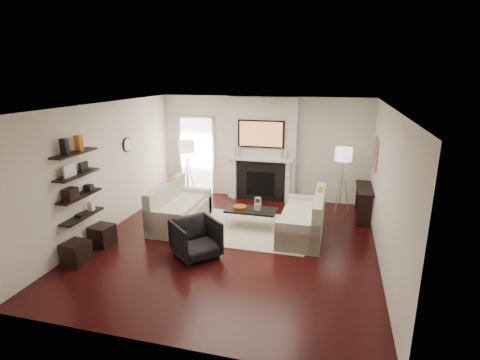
% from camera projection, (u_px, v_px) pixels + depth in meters
% --- Properties ---
extents(room_envelope, '(6.00, 6.00, 6.00)m').
position_uv_depth(room_envelope, '(232.00, 178.00, 7.07)').
color(room_envelope, black).
rests_on(room_envelope, ground).
extents(chimney_breast, '(1.80, 0.25, 2.70)m').
position_uv_depth(chimney_breast, '(262.00, 149.00, 9.75)').
color(chimney_breast, silver).
rests_on(chimney_breast, floor).
extents(fireplace_surround, '(1.30, 0.02, 1.04)m').
position_uv_depth(fireplace_surround, '(260.00, 181.00, 9.85)').
color(fireplace_surround, black).
rests_on(fireplace_surround, floor).
extents(firebox, '(0.75, 0.02, 0.65)m').
position_uv_depth(firebox, '(260.00, 184.00, 9.87)').
color(firebox, black).
rests_on(firebox, floor).
extents(mantel_pilaster_l, '(0.12, 0.08, 1.10)m').
position_uv_depth(mantel_pilaster_l, '(234.00, 179.00, 9.99)').
color(mantel_pilaster_l, white).
rests_on(mantel_pilaster_l, floor).
extents(mantel_pilaster_r, '(0.12, 0.08, 1.10)m').
position_uv_depth(mantel_pilaster_r, '(288.00, 182.00, 9.64)').
color(mantel_pilaster_r, white).
rests_on(mantel_pilaster_r, floor).
extents(mantel_shelf, '(1.70, 0.18, 0.07)m').
position_uv_depth(mantel_shelf, '(260.00, 160.00, 9.64)').
color(mantel_shelf, white).
rests_on(mantel_shelf, chimney_breast).
extents(tv_body, '(1.20, 0.06, 0.70)m').
position_uv_depth(tv_body, '(261.00, 134.00, 9.48)').
color(tv_body, black).
rests_on(tv_body, chimney_breast).
extents(tv_screen, '(1.10, 0.00, 0.62)m').
position_uv_depth(tv_screen, '(261.00, 134.00, 9.45)').
color(tv_screen, '#BF723F').
rests_on(tv_screen, tv_body).
extents(candlestick_l_tall, '(0.04, 0.04, 0.30)m').
position_uv_depth(candlestick_l_tall, '(240.00, 151.00, 9.73)').
color(candlestick_l_tall, silver).
rests_on(candlestick_l_tall, mantel_shelf).
extents(candlestick_l_short, '(0.04, 0.04, 0.24)m').
position_uv_depth(candlestick_l_short, '(235.00, 152.00, 9.77)').
color(candlestick_l_short, silver).
rests_on(candlestick_l_short, mantel_shelf).
extents(candlestick_r_tall, '(0.04, 0.04, 0.30)m').
position_uv_depth(candlestick_r_tall, '(282.00, 154.00, 9.46)').
color(candlestick_r_tall, silver).
rests_on(candlestick_r_tall, mantel_shelf).
extents(candlestick_r_short, '(0.04, 0.04, 0.24)m').
position_uv_depth(candlestick_r_short, '(287.00, 155.00, 9.44)').
color(candlestick_r_short, silver).
rests_on(candlestick_r_short, mantel_shelf).
extents(hallway_panel, '(0.90, 0.02, 2.10)m').
position_uv_depth(hallway_panel, '(197.00, 156.00, 10.38)').
color(hallway_panel, white).
rests_on(hallway_panel, floor).
extents(door_trim_l, '(0.06, 0.06, 2.16)m').
position_uv_depth(door_trim_l, '(181.00, 155.00, 10.47)').
color(door_trim_l, white).
rests_on(door_trim_l, floor).
extents(door_trim_r, '(0.06, 0.06, 2.16)m').
position_uv_depth(door_trim_r, '(213.00, 157.00, 10.24)').
color(door_trim_r, white).
rests_on(door_trim_r, floor).
extents(door_trim_top, '(1.02, 0.06, 0.06)m').
position_uv_depth(door_trim_top, '(196.00, 117.00, 10.06)').
color(door_trim_top, white).
rests_on(door_trim_top, wall_back).
extents(rug, '(2.60, 2.00, 0.01)m').
position_uv_depth(rug, '(248.00, 229.00, 8.13)').
color(rug, beige).
rests_on(rug, floor).
extents(loveseat_left_base, '(0.85, 1.80, 0.42)m').
position_uv_depth(loveseat_left_base, '(181.00, 215.00, 8.35)').
color(loveseat_left_base, beige).
rests_on(loveseat_left_base, floor).
extents(loveseat_left_back, '(0.18, 1.80, 0.80)m').
position_uv_depth(loveseat_left_back, '(166.00, 201.00, 8.34)').
color(loveseat_left_back, beige).
rests_on(loveseat_left_back, floor).
extents(loveseat_left_arm_n, '(0.85, 0.18, 0.60)m').
position_uv_depth(loveseat_left_arm_n, '(164.00, 225.00, 7.57)').
color(loveseat_left_arm_n, beige).
rests_on(loveseat_left_arm_n, floor).
extents(loveseat_left_arm_s, '(0.85, 0.18, 0.60)m').
position_uv_depth(loveseat_left_arm_s, '(194.00, 200.00, 9.07)').
color(loveseat_left_arm_s, beige).
rests_on(loveseat_left_arm_s, floor).
extents(loveseat_left_cushion, '(0.63, 1.44, 0.10)m').
position_uv_depth(loveseat_left_cushion, '(182.00, 205.00, 8.26)').
color(loveseat_left_cushion, beige).
rests_on(loveseat_left_cushion, loveseat_left_base).
extents(pillow_left_orange, '(0.10, 0.42, 0.42)m').
position_uv_depth(pillow_left_orange, '(171.00, 188.00, 8.56)').
color(pillow_left_orange, '#BA6416').
rests_on(pillow_left_orange, loveseat_left_cushion).
extents(pillow_left_charcoal, '(0.10, 0.40, 0.40)m').
position_uv_depth(pillow_left_charcoal, '(159.00, 197.00, 8.01)').
color(pillow_left_charcoal, black).
rests_on(pillow_left_charcoal, loveseat_left_cushion).
extents(loveseat_right_base, '(0.85, 1.80, 0.42)m').
position_uv_depth(loveseat_right_base, '(301.00, 226.00, 7.77)').
color(loveseat_right_base, beige).
rests_on(loveseat_right_base, floor).
extents(loveseat_right_back, '(0.18, 1.80, 0.80)m').
position_uv_depth(loveseat_right_back, '(319.00, 213.00, 7.61)').
color(loveseat_right_back, beige).
rests_on(loveseat_right_back, floor).
extents(loveseat_right_arm_n, '(0.85, 0.18, 0.60)m').
position_uv_depth(loveseat_right_arm_n, '(297.00, 238.00, 7.00)').
color(loveseat_right_arm_n, beige).
rests_on(loveseat_right_arm_n, floor).
extents(loveseat_right_arm_s, '(0.85, 0.18, 0.60)m').
position_uv_depth(loveseat_right_arm_s, '(305.00, 209.00, 8.50)').
color(loveseat_right_arm_s, beige).
rests_on(loveseat_right_arm_s, floor).
extents(loveseat_right_cushion, '(0.63, 1.44, 0.10)m').
position_uv_depth(loveseat_right_cushion, '(299.00, 214.00, 7.72)').
color(loveseat_right_cushion, beige).
rests_on(loveseat_right_cushion, loveseat_right_base).
extents(pillow_right_orange, '(0.10, 0.42, 0.42)m').
position_uv_depth(pillow_right_orange, '(320.00, 199.00, 7.83)').
color(pillow_right_orange, '#BA6416').
rests_on(pillow_right_orange, loveseat_right_cushion).
extents(pillow_right_charcoal, '(0.10, 0.40, 0.40)m').
position_uv_depth(pillow_right_charcoal, '(318.00, 209.00, 7.27)').
color(pillow_right_charcoal, black).
rests_on(pillow_right_charcoal, loveseat_right_cushion).
extents(coffee_table, '(1.10, 0.55, 0.04)m').
position_uv_depth(coffee_table, '(251.00, 210.00, 8.13)').
color(coffee_table, black).
rests_on(coffee_table, floor).
extents(coffee_leg_nw, '(0.02, 0.02, 0.38)m').
position_uv_depth(coffee_leg_nw, '(226.00, 221.00, 8.10)').
color(coffee_leg_nw, silver).
rests_on(coffee_leg_nw, floor).
extents(coffee_leg_ne, '(0.02, 0.02, 0.38)m').
position_uv_depth(coffee_leg_ne, '(272.00, 225.00, 7.86)').
color(coffee_leg_ne, silver).
rests_on(coffee_leg_ne, floor).
extents(coffee_leg_sw, '(0.02, 0.02, 0.38)m').
position_uv_depth(coffee_leg_sw, '(232.00, 213.00, 8.51)').
color(coffee_leg_sw, silver).
rests_on(coffee_leg_sw, floor).
extents(coffee_leg_se, '(0.02, 0.02, 0.38)m').
position_uv_depth(coffee_leg_se, '(275.00, 218.00, 8.27)').
color(coffee_leg_se, silver).
rests_on(coffee_leg_se, floor).
extents(hurricane_glass, '(0.15, 0.15, 0.27)m').
position_uv_depth(hurricane_glass, '(258.00, 204.00, 8.05)').
color(hurricane_glass, white).
rests_on(hurricane_glass, coffee_table).
extents(hurricane_candle, '(0.10, 0.10, 0.15)m').
position_uv_depth(hurricane_candle, '(258.00, 207.00, 8.06)').
color(hurricane_candle, white).
rests_on(hurricane_candle, coffee_table).
extents(copper_bowl, '(0.29, 0.29, 0.05)m').
position_uv_depth(copper_bowl, '(240.00, 207.00, 8.18)').
color(copper_bowl, '#BF5D1F').
rests_on(copper_bowl, coffee_table).
extents(armchair, '(1.03, 1.04, 0.78)m').
position_uv_depth(armchair, '(196.00, 237.00, 6.83)').
color(armchair, black).
rests_on(armchair, floor).
extents(lamp_left_post, '(0.02, 0.02, 1.20)m').
position_uv_depth(lamp_left_post, '(188.00, 178.00, 9.83)').
color(lamp_left_post, silver).
rests_on(lamp_left_post, floor).
extents(lamp_left_shade, '(0.40, 0.40, 0.30)m').
position_uv_depth(lamp_left_shade, '(187.00, 147.00, 9.60)').
color(lamp_left_shade, white).
rests_on(lamp_left_shade, lamp_left_post).
extents(lamp_left_leg_a, '(0.25, 0.02, 1.23)m').
position_uv_depth(lamp_left_leg_a, '(192.00, 179.00, 9.80)').
color(lamp_left_leg_a, silver).
rests_on(lamp_left_leg_a, floor).
extents(lamp_left_leg_b, '(0.14, 0.22, 1.23)m').
position_uv_depth(lamp_left_leg_b, '(187.00, 177.00, 9.93)').
color(lamp_left_leg_b, silver).
rests_on(lamp_left_leg_b, floor).
extents(lamp_left_leg_c, '(0.14, 0.22, 1.23)m').
position_uv_depth(lamp_left_leg_c, '(185.00, 179.00, 9.76)').
color(lamp_left_leg_c, silver).
rests_on(lamp_left_leg_c, floor).
extents(lamp_right_post, '(0.02, 0.02, 1.20)m').
position_uv_depth(lamp_right_post, '(341.00, 189.00, 8.93)').
color(lamp_right_post, silver).
rests_on(lamp_right_post, floor).
extents(lamp_right_shade, '(0.40, 0.40, 0.30)m').
position_uv_depth(lamp_right_shade, '(344.00, 154.00, 8.70)').
color(lamp_right_shade, white).
rests_on(lamp_right_shade, lamp_right_post).
extents(lamp_right_leg_a, '(0.25, 0.02, 1.23)m').
position_uv_depth(lamp_right_leg_a, '(346.00, 189.00, 8.91)').
color(lamp_right_leg_a, silver).
rests_on(lamp_right_leg_a, floor).
extents(lamp_right_leg_b, '(0.14, 0.22, 1.23)m').
position_uv_depth(lamp_right_leg_b, '(339.00, 188.00, 9.04)').
color(lamp_right_leg_b, silver).
rests_on(lamp_right_leg_b, floor).
extents(lamp_right_leg_c, '(0.14, 0.22, 1.23)m').
position_uv_depth(lamp_right_leg_c, '(339.00, 190.00, 8.86)').
color(lamp_right_leg_c, silver).
rests_on(lamp_right_leg_c, floor).
extents(console_top, '(0.35, 1.20, 0.04)m').
position_uv_depth(console_top, '(365.00, 188.00, 8.56)').
color(console_top, black).
rests_on(console_top, floor).
extents(console_leg_n, '(0.30, 0.04, 0.71)m').
position_uv_depth(console_leg_n, '(365.00, 212.00, 8.15)').
color(console_leg_n, black).
rests_on(console_leg_n, floor).
extents(console_leg_s, '(0.30, 0.04, 0.71)m').
position_uv_depth(console_leg_s, '(362.00, 196.00, 9.18)').
color(console_leg_s, black).
rests_on(console_leg_s, floor).
extents(wall_art, '(0.03, 0.70, 0.70)m').
position_uv_depth(wall_art, '(376.00, 154.00, 8.26)').
color(wall_art, '#995C4C').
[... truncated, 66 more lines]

